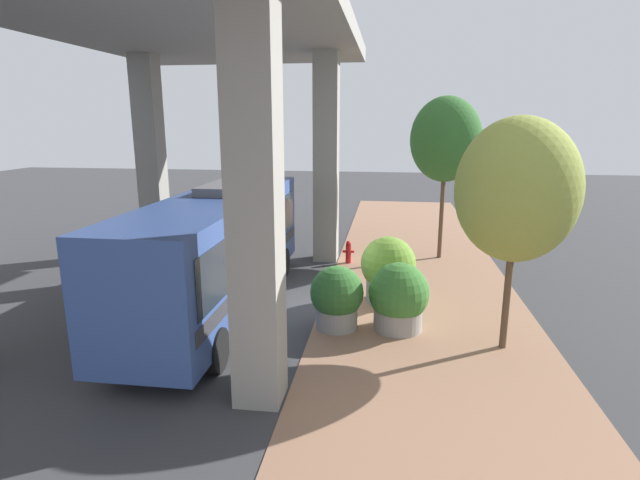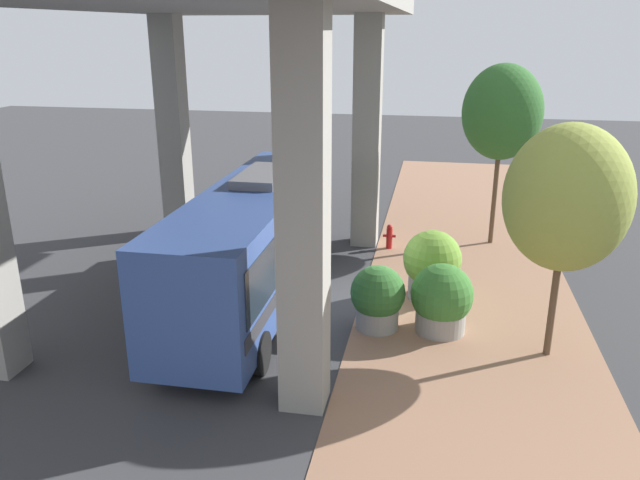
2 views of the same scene
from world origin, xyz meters
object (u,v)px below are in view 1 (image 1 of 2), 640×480
at_px(street_tree_far, 446,140).
at_px(planter_back, 398,298).
at_px(bus, 219,245).
at_px(planter_front, 388,270).
at_px(planter_middle, 337,298).
at_px(street_tree_near, 517,190).
at_px(fire_hydrant, 348,252).

bearing_deg(street_tree_far, planter_back, 76.65).
height_order(bus, planter_front, bus).
height_order(planter_middle, street_tree_far, street_tree_far).
relative_size(planter_middle, street_tree_far, 0.27).
height_order(street_tree_near, street_tree_far, street_tree_far).
bearing_deg(planter_back, street_tree_near, 163.53).
bearing_deg(planter_middle, street_tree_near, 171.26).
distance_m(bus, street_tree_far, 9.82).
height_order(fire_hydrant, planter_front, planter_front).
distance_m(planter_front, planter_middle, 2.52).
xyz_separation_m(bus, planter_middle, (-3.46, 0.91, -1.07)).
bearing_deg(planter_back, street_tree_far, -103.35).
distance_m(fire_hydrant, street_tree_near, 8.72).
bearing_deg(planter_back, planter_front, -82.04).
bearing_deg(street_tree_near, planter_back, -16.47).
bearing_deg(fire_hydrant, planter_back, 106.44).
bearing_deg(street_tree_far, fire_hydrant, 20.05).
relative_size(fire_hydrant, planter_back, 0.49).
height_order(planter_middle, street_tree_near, street_tree_near).
xyz_separation_m(planter_front, street_tree_near, (-2.79, 2.78, 2.81)).
relative_size(bus, planter_middle, 6.09).
bearing_deg(planter_front, fire_hydrant, -69.50).
bearing_deg(bus, planter_front, -165.50).
xyz_separation_m(planter_front, planter_middle, (1.31, 2.15, -0.17)).
relative_size(street_tree_near, street_tree_far, 0.87).
relative_size(planter_back, street_tree_far, 0.29).
bearing_deg(bus, fire_hydrant, -121.85).
distance_m(planter_back, street_tree_far, 8.44).
distance_m(bus, planter_back, 5.22).
bearing_deg(street_tree_near, planter_middle, -8.74).
bearing_deg(planter_middle, planter_front, -121.36).
relative_size(bus, fire_hydrant, 11.65).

